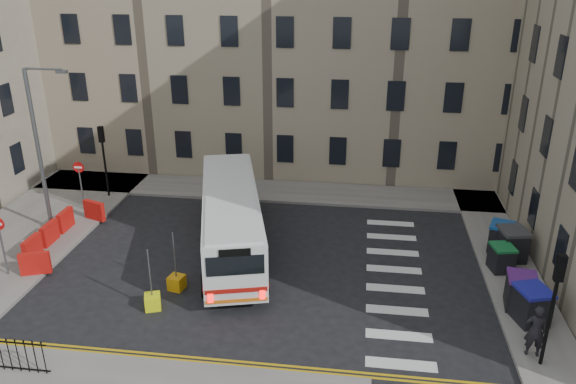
% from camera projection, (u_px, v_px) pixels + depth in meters
% --- Properties ---
extents(ground, '(120.00, 120.00, 0.00)m').
position_uv_depth(ground, '(303.00, 268.00, 24.93)').
color(ground, black).
rests_on(ground, ground).
extents(pavement_north, '(36.00, 3.20, 0.15)m').
position_uv_depth(pavement_north, '(219.00, 188.00, 33.54)').
color(pavement_north, slate).
rests_on(pavement_north, ground).
extents(pavement_east, '(2.40, 26.00, 0.15)m').
position_uv_depth(pavement_east, '(495.00, 238.00, 27.44)').
color(pavement_east, slate).
rests_on(pavement_east, ground).
extents(pavement_west, '(6.00, 22.00, 0.15)m').
position_uv_depth(pavement_west, '(23.00, 237.00, 27.58)').
color(pavement_west, slate).
rests_on(pavement_west, ground).
extents(terrace_north, '(38.30, 10.80, 17.20)m').
position_uv_depth(terrace_north, '(225.00, 28.00, 36.77)').
color(terrace_north, gray).
rests_on(terrace_north, ground).
extents(traffic_light_east, '(0.28, 0.22, 4.10)m').
position_uv_depth(traffic_light_east, '(555.00, 294.00, 17.72)').
color(traffic_light_east, black).
rests_on(traffic_light_east, pavement_east).
extents(traffic_light_nw, '(0.28, 0.22, 4.10)m').
position_uv_depth(traffic_light_nw, '(103.00, 150.00, 31.32)').
color(traffic_light_nw, black).
rests_on(traffic_light_nw, pavement_west).
extents(streetlamp, '(0.50, 0.22, 8.14)m').
position_uv_depth(streetlamp, '(38.00, 149.00, 26.76)').
color(streetlamp, '#595B5E').
rests_on(streetlamp, pavement_west).
extents(no_entry_north, '(0.60, 0.08, 3.00)m').
position_uv_depth(no_entry_north, '(80.00, 176.00, 29.84)').
color(no_entry_north, '#595B5E').
rests_on(no_entry_north, pavement_west).
extents(no_entry_south, '(0.60, 0.08, 3.00)m').
position_uv_depth(no_entry_south, '(0.00, 234.00, 23.42)').
color(no_entry_south, '#595B5E').
rests_on(no_entry_south, pavement_west).
extents(roadworks_barriers, '(1.66, 6.26, 1.00)m').
position_uv_depth(roadworks_barriers, '(57.00, 234.00, 26.63)').
color(roadworks_barriers, red).
rests_on(roadworks_barriers, pavement_west).
extents(bus, '(5.20, 11.09, 2.95)m').
position_uv_depth(bus, '(231.00, 217.00, 25.87)').
color(bus, silver).
rests_on(bus, ground).
extents(wheelie_bin_a, '(1.43, 1.54, 1.39)m').
position_uv_depth(wheelie_bin_a, '(531.00, 305.00, 20.73)').
color(wheelie_bin_a, black).
rests_on(wheelie_bin_a, pavement_east).
extents(wheelie_bin_b, '(1.23, 1.37, 1.37)m').
position_uv_depth(wheelie_bin_b, '(521.00, 291.00, 21.59)').
color(wheelie_bin_b, black).
rests_on(wheelie_bin_b, pavement_east).
extents(wheelie_bin_c, '(1.11, 1.22, 1.16)m').
position_uv_depth(wheelie_bin_c, '(501.00, 258.00, 24.27)').
color(wheelie_bin_c, black).
rests_on(wheelie_bin_c, pavement_east).
extents(wheelie_bin_d, '(1.36, 1.50, 1.45)m').
position_uv_depth(wheelie_bin_d, '(512.00, 244.00, 25.17)').
color(wheelie_bin_d, black).
rests_on(wheelie_bin_d, pavement_east).
extents(wheelie_bin_e, '(1.39, 1.48, 1.33)m').
position_uv_depth(wheelie_bin_e, '(501.00, 237.00, 25.94)').
color(wheelie_bin_e, black).
rests_on(wheelie_bin_e, pavement_east).
extents(pedestrian, '(0.73, 0.50, 1.92)m').
position_uv_depth(pedestrian, '(535.00, 331.00, 18.83)').
color(pedestrian, black).
rests_on(pedestrian, pavement_east).
extents(bollard_yellow, '(0.77, 0.77, 0.60)m').
position_uv_depth(bollard_yellow, '(153.00, 302.00, 21.90)').
color(bollard_yellow, '#DDEB0D').
rests_on(bollard_yellow, ground).
extents(bollard_chevron, '(0.71, 0.71, 0.60)m').
position_uv_depth(bollard_chevron, '(177.00, 283.00, 23.22)').
color(bollard_chevron, orange).
rests_on(bollard_chevron, ground).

